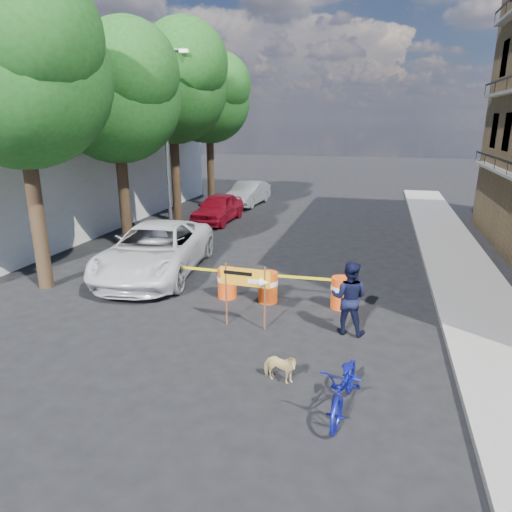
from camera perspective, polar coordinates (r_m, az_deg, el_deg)
The scene contains 19 objects.
ground at distance 11.19m, azimuth -3.30°, elevation -10.53°, with size 120.00×120.00×0.00m, color black.
sidewalk_east at distance 16.50m, azimuth 24.81°, elevation -2.71°, with size 2.40×40.00×0.15m, color gray.
white_building at distance 25.39m, azimuth -25.05°, elevation 10.34°, with size 8.00×22.00×6.00m, color silver.
tree_near at distance 15.20m, azimuth -27.50°, elevation 19.62°, with size 5.46×5.20×9.15m.
tree_mid_a at distance 19.23m, azimuth -16.95°, elevation 18.64°, with size 5.25×5.00×8.68m.
tree_mid_b at distance 23.68m, azimuth -10.38°, elevation 20.27°, with size 5.67×5.40×9.62m.
tree_far at distance 28.27m, azimuth -5.80°, elevation 18.79°, with size 5.04×4.80×8.84m.
streetlamp at distance 21.04m, azimuth -10.99°, elevation 14.35°, with size 1.25×0.18×8.00m.
barrel_far_left at distance 14.67m, azimuth -13.63°, elevation -2.27°, with size 0.58×0.58×0.90m.
barrel_mid_left at distance 13.60m, azimuth -3.63°, elevation -3.33°, with size 0.58×0.58×0.90m.
barrel_mid_right at distance 13.25m, azimuth 1.49°, elevation -3.83°, with size 0.58×0.58×0.90m.
barrel_far_right at distance 13.05m, azimuth 10.57°, elevation -4.46°, with size 0.58×0.58×0.90m.
detour_sign at distance 11.35m, azimuth -0.63°, elevation -3.39°, with size 1.30×0.25×1.68m.
pedestrian at distance 11.43m, azimuth 11.53°, elevation -5.15°, with size 0.90×0.70×1.86m, color black.
bicycle at distance 8.41m, azimuth 11.25°, elevation -12.93°, with size 0.70×1.05×2.00m, color #151CAB.
dog at distance 9.45m, azimuth 2.98°, elevation -13.76°, with size 0.35×0.76×0.64m, color #E4CA82.
suv_white at distance 15.92m, azimuth -12.45°, elevation 0.74°, with size 2.84×6.16×1.71m, color silver.
sedan_red at distance 23.84m, azimuth -4.79°, elevation 5.99°, with size 1.72×4.28×1.46m, color maroon.
sedan_silver at distance 28.70m, azimuth -0.97°, elevation 7.85°, with size 1.54×4.42×1.46m, color #B2B5B9.
Camera 1 is at (3.20, -9.43, 5.10)m, focal length 32.00 mm.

